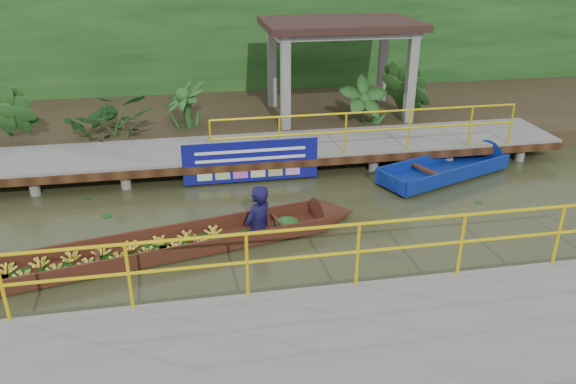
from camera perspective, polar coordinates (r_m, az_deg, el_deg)
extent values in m
plane|color=#2E3319|center=(11.18, -1.70, -4.00)|extent=(80.00, 80.00, 0.00)
cube|color=#302718|center=(18.03, -5.40, 7.83)|extent=(30.00, 8.00, 0.45)
cube|color=slate|center=(14.16, -3.90, 4.41)|extent=(16.00, 2.00, 0.15)
cube|color=black|center=(13.26, -3.38, 2.65)|extent=(16.00, 0.12, 0.18)
cylinder|color=yellow|center=(13.51, 8.23, 8.04)|extent=(7.50, 0.05, 0.05)
cylinder|color=yellow|center=(13.64, 8.12, 6.22)|extent=(7.50, 0.05, 0.05)
cylinder|color=yellow|center=(13.66, 8.10, 6.02)|extent=(0.05, 0.05, 1.00)
cylinder|color=slate|center=(15.61, -26.70, 2.62)|extent=(0.24, 0.24, 0.55)
cylinder|color=slate|center=(13.68, -20.33, 0.90)|extent=(0.24, 0.24, 0.55)
cylinder|color=slate|center=(15.15, -19.46, 3.26)|extent=(0.24, 0.24, 0.55)
cylinder|color=slate|center=(13.45, -11.95, 1.55)|extent=(0.24, 0.24, 0.55)
cylinder|color=slate|center=(14.94, -11.89, 3.88)|extent=(0.24, 0.24, 0.55)
cylinder|color=slate|center=(13.52, -3.47, 2.17)|extent=(0.24, 0.24, 0.55)
cylinder|color=slate|center=(15.00, -4.24, 4.43)|extent=(0.24, 0.24, 0.55)
cylinder|color=slate|center=(13.87, 4.76, 2.72)|extent=(0.24, 0.24, 0.55)
cylinder|color=slate|center=(15.33, 3.24, 4.89)|extent=(0.24, 0.24, 0.55)
cylinder|color=slate|center=(14.50, 12.43, 3.19)|extent=(0.24, 0.24, 0.55)
cylinder|color=slate|center=(15.90, 10.30, 5.25)|extent=(0.24, 0.24, 0.55)
cylinder|color=slate|center=(15.36, 19.37, 3.56)|extent=(0.24, 0.24, 0.55)
cylinder|color=slate|center=(16.69, 16.79, 5.51)|extent=(0.24, 0.24, 0.55)
cylinder|color=slate|center=(13.52, -3.47, 2.17)|extent=(0.24, 0.24, 0.55)
cube|color=slate|center=(7.85, 10.73, -15.75)|extent=(18.00, 2.40, 0.70)
cylinder|color=yellow|center=(8.01, 8.64, -3.12)|extent=(10.00, 0.05, 0.05)
cylinder|color=yellow|center=(8.22, 8.44, -5.91)|extent=(10.00, 0.05, 0.05)
cylinder|color=yellow|center=(8.25, 8.42, -6.21)|extent=(0.05, 0.05, 1.00)
cube|color=slate|center=(15.53, -0.26, 10.50)|extent=(0.25, 0.25, 2.80)
cube|color=slate|center=(16.52, 12.35, 10.79)|extent=(0.25, 0.25, 2.80)
cube|color=slate|center=(17.83, -1.65, 12.30)|extent=(0.25, 0.25, 2.80)
cube|color=slate|center=(18.71, 9.59, 12.55)|extent=(0.25, 0.25, 2.80)
cube|color=slate|center=(16.82, 5.27, 15.98)|extent=(4.00, 2.60, 0.12)
cube|color=#301C18|center=(16.79, 5.30, 16.66)|extent=(4.40, 3.00, 0.20)
cube|color=#123A13|center=(20.07, -6.30, 14.68)|extent=(30.00, 0.80, 4.00)
cube|color=#3A170F|center=(10.65, -14.10, -6.05)|extent=(6.94, 2.28, 0.05)
cube|color=#3A170F|center=(10.96, -14.54, -4.44)|extent=(6.77, 1.49, 0.29)
cube|color=#3A170F|center=(10.21, -13.77, -6.62)|extent=(6.77, 1.49, 0.29)
cone|color=#3A170F|center=(11.62, 4.82, -2.26)|extent=(1.02, 0.99, 0.83)
ellipsoid|color=#123A13|center=(11.21, -0.12, -3.13)|extent=(0.55, 0.47, 0.22)
imported|color=#100F37|center=(10.63, -3.14, 0.58)|extent=(0.82, 0.80, 1.91)
cube|color=navy|center=(14.17, 15.50, 1.89)|extent=(3.54, 2.19, 0.11)
cube|color=navy|center=(14.44, 14.11, 3.05)|extent=(3.19, 1.31, 0.34)
cube|color=navy|center=(13.81, 17.07, 1.71)|extent=(3.19, 1.31, 0.34)
cube|color=navy|center=(12.99, 10.38, 0.98)|extent=(0.44, 0.97, 0.34)
cone|color=navy|center=(15.55, 20.44, 3.49)|extent=(0.98, 1.13, 0.95)
cube|color=black|center=(13.71, 13.95, 2.13)|extent=(0.48, 0.99, 0.06)
cube|color=navy|center=(13.18, -3.78, 3.11)|extent=(3.18, 0.03, 0.99)
cube|color=white|center=(13.07, -3.81, 4.19)|extent=(2.59, 0.01, 0.07)
cube|color=white|center=(13.14, -3.78, 3.37)|extent=(2.59, 0.01, 0.07)
imported|color=#123A13|center=(16.23, -26.52, 7.33)|extent=(1.30, 1.30, 1.63)
imported|color=#123A13|center=(15.71, -17.70, 8.25)|extent=(1.30, 1.30, 1.63)
imported|color=#123A13|center=(15.58, -10.33, 8.87)|extent=(1.30, 1.30, 1.63)
imported|color=#123A13|center=(16.34, 7.70, 9.77)|extent=(1.30, 1.30, 1.63)
imported|color=#123A13|center=(16.86, 12.64, 9.85)|extent=(1.30, 1.30, 1.63)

